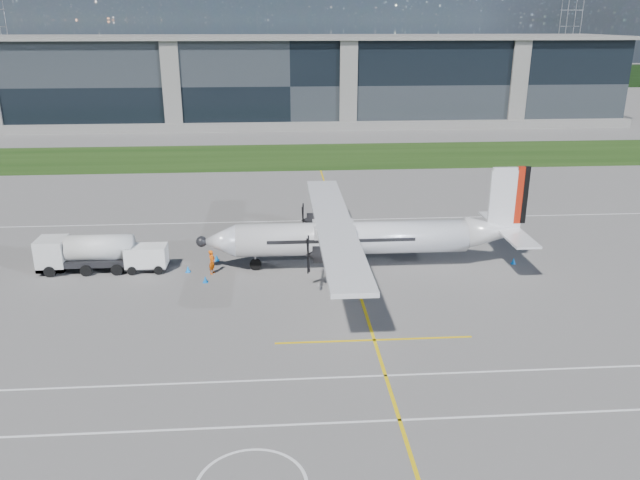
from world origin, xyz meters
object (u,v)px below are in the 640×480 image
Objects in this scene: safety_cone_fwd at (188,269)px; safety_cone_tail at (513,261)px; baggage_tug at (147,258)px; pylon_east at (569,32)px; turboprop_aircraft at (364,219)px; safety_cone_nose_stbd at (217,258)px; safety_cone_nose_port at (205,279)px; fuel_tanker_truck at (80,253)px; ground_crew_person at (212,260)px.

safety_cone_fwd and safety_cone_tail have the same top height.
baggage_tug is 28.69m from safety_cone_tail.
pylon_east is 173.18m from safety_cone_fwd.
safety_cone_fwd is at bearing 179.83° from safety_cone_tail.
pylon_east is 174.35m from baggage_tug.
safety_cone_tail is (11.96, -0.15, -3.66)m from turboprop_aircraft.
pylon_east is 170.19m from safety_cone_nose_stbd.
safety_cone_nose_port and safety_cone_nose_stbd have the same top height.
baggage_tug is at bearing 168.79° from safety_cone_fwd.
fuel_tanker_truck is (-102.82, -143.43, -13.58)m from pylon_east.
safety_cone_nose_port is at bearing -169.68° from turboprop_aircraft.
safety_cone_nose_stbd is at bearing 169.24° from turboprop_aircraft.
safety_cone_fwd is at bearing -123.25° from pylon_east.
baggage_tug is (-97.76, -143.68, -14.01)m from pylon_east.
baggage_tug is at bearing 96.68° from ground_crew_person.
turboprop_aircraft reaches higher than safety_cone_fwd.
turboprop_aircraft is at bearing -2.08° from fuel_tanker_truck.
safety_cone_nose_stbd is (0.46, 4.38, 0.00)m from safety_cone_nose_port.
fuel_tanker_truck reaches higher than safety_cone_tail.
turboprop_aircraft is at bearing 0.34° from safety_cone_fwd.
ground_crew_person is 4.29× the size of safety_cone_nose_stbd.
ground_crew_person is at bearing -91.99° from safety_cone_nose_stbd.
turboprop_aircraft is 12.32m from safety_cone_nose_stbd.
safety_cone_fwd and safety_cone_nose_port have the same top height.
safety_cone_tail is at bearing -115.57° from pylon_east.
safety_cone_fwd is 1.00× the size of safety_cone_nose_stbd.
baggage_tug is 5.16m from ground_crew_person.
baggage_tug is at bearing 149.80° from safety_cone_nose_port.
fuel_tanker_truck is 15.19× the size of safety_cone_nose_stbd.
turboprop_aircraft is 12.75m from safety_cone_nose_port.
turboprop_aircraft is 16.97m from baggage_tug.
ground_crew_person reaches higher than baggage_tug.
pylon_east is 60.00× the size of safety_cone_nose_stbd.
turboprop_aircraft reaches higher than safety_cone_tail.
fuel_tanker_truck is 3.54× the size of ground_crew_person.
fuel_tanker_truck is 5.08m from baggage_tug.
baggage_tug reaches higher than safety_cone_tail.
turboprop_aircraft is at bearing 10.32° from safety_cone_nose_port.
baggage_tug reaches higher than safety_cone_fwd.
safety_cone_fwd is 2.61m from safety_cone_nose_port.
safety_cone_fwd is at bearing 126.12° from safety_cone_nose_port.
turboprop_aircraft is 52.17× the size of safety_cone_nose_port.
safety_cone_fwd is 1.00× the size of safety_cone_nose_port.
pylon_east reaches higher than safety_cone_nose_port.
pylon_east is at bearing -14.47° from ground_crew_person.
ground_crew_person is 1.93m from safety_cone_nose_port.
safety_cone_nose_port is 4.41m from safety_cone_nose_stbd.
safety_cone_fwd is (-1.90, 0.40, -0.82)m from ground_crew_person.
turboprop_aircraft is 12.51m from safety_cone_tail.
pylon_east is at bearing 56.75° from safety_cone_fwd.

